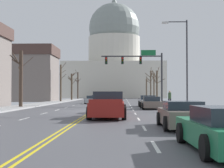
{
  "coord_description": "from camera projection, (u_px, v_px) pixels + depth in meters",
  "views": [
    {
      "loc": [
        2.52,
        -29.0,
        1.61
      ],
      "look_at": [
        0.69,
        30.16,
        3.12
      ],
      "focal_mm": 54.01,
      "sensor_mm": 36.0,
      "label": 1
    }
  ],
  "objects": [
    {
      "name": "pickup_truck_near_03",
      "position": [
        108.0,
        106.0,
        21.58
      ],
      "size": [
        2.34,
        5.68,
        1.68
      ],
      "color": "maroon",
      "rests_on": "ground"
    },
    {
      "name": "bare_tree_03",
      "position": [
        21.0,
        77.0,
        35.23
      ],
      "size": [
        2.18,
        2.08,
        5.87
      ],
      "color": "#423328",
      "rests_on": "ground"
    },
    {
      "name": "bare_tree_02",
      "position": [
        154.0,
        85.0,
        60.54
      ],
      "size": [
        1.57,
        2.28,
        5.6
      ],
      "color": "brown",
      "rests_on": "ground"
    },
    {
      "name": "bare_tree_01",
      "position": [
        72.0,
        86.0,
        68.85
      ],
      "size": [
        1.98,
        1.85,
        5.6
      ],
      "color": "#4C3D2D",
      "rests_on": "ground"
    },
    {
      "name": "signal_gantry",
      "position": [
        140.0,
        65.0,
        43.44
      ],
      "size": [
        7.91,
        0.41,
        6.97
      ],
      "color": "#28282D",
      "rests_on": "ground"
    },
    {
      "name": "sedan_near_04",
      "position": [
        182.0,
        115.0,
        15.19
      ],
      "size": [
        1.99,
        4.37,
        1.22
      ],
      "color": "#6B6056",
      "rests_on": "ground"
    },
    {
      "name": "bare_tree_00",
      "position": [
        157.0,
        85.0,
        52.2
      ],
      "size": [
        2.13,
        1.8,
        5.49
      ],
      "color": "#4C3D2D",
      "rests_on": "ground"
    },
    {
      "name": "bicycle_parked",
      "position": [
        195.0,
        109.0,
        23.41
      ],
      "size": [
        0.12,
        1.77,
        0.85
      ],
      "color": "black",
      "rests_on": "ground"
    },
    {
      "name": "sedan_near_02",
      "position": [
        111.0,
        105.0,
        27.28
      ],
      "size": [
        2.24,
        4.66,
        1.2
      ],
      "color": "#B71414",
      "rests_on": "ground"
    },
    {
      "name": "bare_tree_07",
      "position": [
        61.0,
        82.0,
        58.02
      ],
      "size": [
        1.24,
        1.62,
        6.67
      ],
      "color": "brown",
      "rests_on": "ground"
    },
    {
      "name": "bare_tree_05",
      "position": [
        78.0,
        85.0,
        79.66
      ],
      "size": [
        1.85,
        2.33,
        7.03
      ],
      "color": "#423328",
      "rests_on": "ground"
    },
    {
      "name": "bare_tree_06",
      "position": [
        151.0,
        83.0,
        67.14
      ],
      "size": [
        2.05,
        1.37,
        6.46
      ],
      "color": "#4C3D2D",
      "rests_on": "ground"
    },
    {
      "name": "sedan_oncoming_01",
      "position": [
        97.0,
        99.0,
        57.07
      ],
      "size": [
        2.2,
        4.64,
        1.19
      ],
      "color": "navy",
      "rests_on": "ground"
    },
    {
      "name": "ground",
      "position": [
        93.0,
        111.0,
        29.01
      ],
      "size": [
        20.0,
        180.0,
        0.2
      ],
      "color": "#4C4C51"
    },
    {
      "name": "bare_tree_04",
      "position": [
        147.0,
        88.0,
        82.92
      ],
      "size": [
        0.76,
        2.33,
        5.66
      ],
      "color": "brown",
      "rests_on": "ground"
    },
    {
      "name": "sedan_near_01",
      "position": [
        151.0,
        103.0,
        32.96
      ],
      "size": [
        1.99,
        4.32,
        1.22
      ],
      "color": "#6B6056",
      "rests_on": "ground"
    },
    {
      "name": "sedan_oncoming_00",
      "position": [
        92.0,
        100.0,
        48.93
      ],
      "size": [
        2.02,
        4.39,
        1.16
      ],
      "color": "#9EA3A8",
      "rests_on": "ground"
    },
    {
      "name": "pedestrian_00",
      "position": [
        170.0,
        97.0,
        36.16
      ],
      "size": [
        0.35,
        0.34,
        1.69
      ],
      "color": "black",
      "rests_on": "ground"
    },
    {
      "name": "sedan_near_00",
      "position": [
        148.0,
        101.0,
        38.58
      ],
      "size": [
        2.12,
        4.69,
        1.28
      ],
      "color": "#9EA3A8",
      "rests_on": "ground"
    },
    {
      "name": "street_lamp_right",
      "position": [
        184.0,
        56.0,
        29.58
      ],
      "size": [
        2.25,
        0.24,
        7.86
      ],
      "color": "#333338",
      "rests_on": "ground"
    },
    {
      "name": "capitol_building",
      "position": [
        114.0,
        59.0,
        103.07
      ],
      "size": [
        29.7,
        19.23,
        31.5
      ],
      "color": "beige",
      "rests_on": "ground"
    },
    {
      "name": "flank_building_01",
      "position": [
        24.0,
        74.0,
        60.93
      ],
      "size": [
        11.84,
        8.23,
        9.91
      ],
      "color": "slate",
      "rests_on": "ground"
    }
  ]
}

